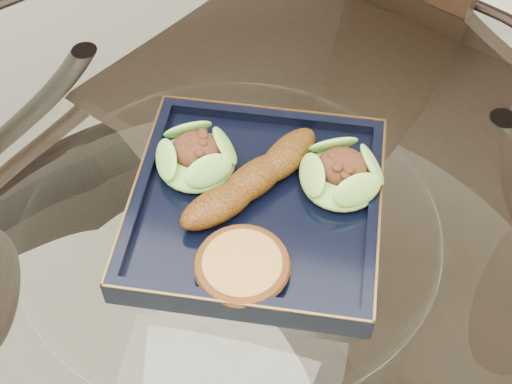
# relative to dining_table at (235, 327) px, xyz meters

# --- Properties ---
(dining_table) EXTENTS (1.13, 1.13, 0.77)m
(dining_table) POSITION_rel_dining_table_xyz_m (0.00, 0.00, 0.00)
(dining_table) COLOR white
(dining_table) RESTS_ON ground
(dining_chair) EXTENTS (0.50, 0.50, 0.88)m
(dining_chair) POSITION_rel_dining_table_xyz_m (0.02, 0.45, -0.11)
(dining_chair) COLOR black
(dining_chair) RESTS_ON ground
(navy_plate) EXTENTS (0.29, 0.29, 0.02)m
(navy_plate) POSITION_rel_dining_table_xyz_m (0.01, 0.06, 0.17)
(navy_plate) COLOR black
(navy_plate) RESTS_ON dining_table
(lettuce_wrap_left) EXTENTS (0.10, 0.10, 0.03)m
(lettuce_wrap_left) POSITION_rel_dining_table_xyz_m (-0.06, 0.09, 0.20)
(lettuce_wrap_left) COLOR #58A630
(lettuce_wrap_left) RESTS_ON navy_plate
(lettuce_wrap_right) EXTENTS (0.10, 0.10, 0.03)m
(lettuce_wrap_right) POSITION_rel_dining_table_xyz_m (0.10, 0.11, 0.20)
(lettuce_wrap_right) COLOR #569C2D
(lettuce_wrap_right) RESTS_ON navy_plate
(roasted_plantain) EXTENTS (0.14, 0.18, 0.04)m
(roasted_plantain) POSITION_rel_dining_table_xyz_m (0.01, 0.08, 0.20)
(roasted_plantain) COLOR #6B390B
(roasted_plantain) RESTS_ON navy_plate
(crumb_patty) EXTENTS (0.09, 0.09, 0.02)m
(crumb_patty) POSITION_rel_dining_table_xyz_m (0.02, -0.03, 0.19)
(crumb_patty) COLOR #AD8339
(crumb_patty) RESTS_ON navy_plate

